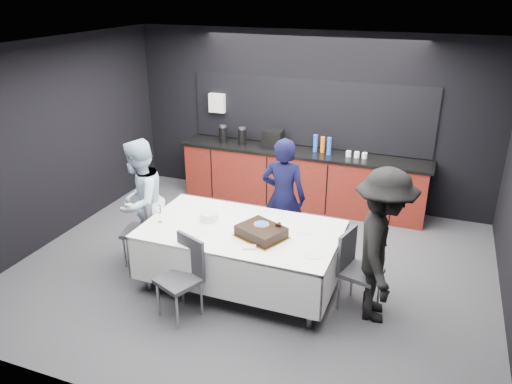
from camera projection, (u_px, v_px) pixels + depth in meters
ground at (253, 268)px, 6.54m from camera, size 6.00×6.00×0.00m
room_shell at (253, 131)px, 5.82m from camera, size 6.04×5.04×2.82m
kitchenette at (301, 174)px, 8.24m from camera, size 4.10×0.64×2.05m
party_table at (241, 239)px, 5.95m from camera, size 2.32×1.32×0.78m
cake_assembly at (261, 232)px, 5.67m from camera, size 0.66×0.61×0.17m
plate_stack at (209, 216)px, 6.08m from camera, size 0.22×0.22×0.10m
loose_plate_near at (198, 232)px, 5.79m from camera, size 0.21×0.21×0.01m
loose_plate_right_a at (306, 231)px, 5.83m from camera, size 0.21×0.21×0.01m
loose_plate_right_b at (312, 255)px, 5.32m from camera, size 0.20×0.20×0.01m
loose_plate_far at (263, 213)px, 6.28m from camera, size 0.18×0.18×0.01m
fork_pile at (250, 247)px, 5.45m from camera, size 0.17×0.14×0.02m
champagne_flute at (159, 210)px, 5.99m from camera, size 0.06×0.06×0.22m
chair_left at (145, 226)px, 6.49m from camera, size 0.50×0.50×0.92m
chair_right at (355, 264)px, 5.62m from camera, size 0.51×0.51×0.92m
chair_near at (184, 271)px, 5.48m from camera, size 0.55×0.55×0.92m
person_center at (283, 197)px, 6.63m from camera, size 0.63×0.43×1.65m
person_left at (140, 202)px, 6.46m from camera, size 0.69×0.86×1.67m
person_right at (382, 246)px, 5.30m from camera, size 0.81×1.21×1.75m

